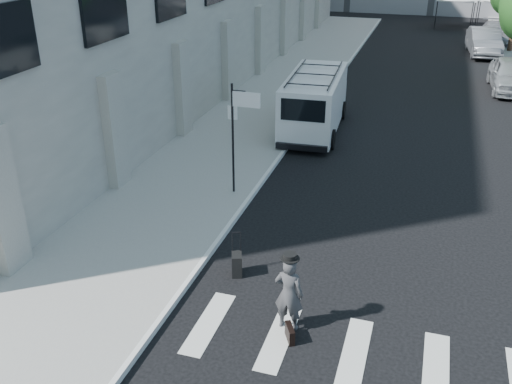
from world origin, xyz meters
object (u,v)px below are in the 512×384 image
Objects in this scene: parked_car_a at (511,75)px; briefcase at (290,333)px; businessman at (289,294)px; parked_car_b at (484,42)px; suitcase at (237,264)px; cargo_van at (315,101)px; parked_car_c at (495,33)px.

briefcase is at bearing -107.39° from parked_car_a.
businessman is 3.95× the size of briefcase.
parked_car_b is at bearing 93.77° from parked_car_a.
suitcase is (-1.72, 1.59, -0.57)m from businessman.
briefcase is at bearing -83.28° from cargo_van.
parked_car_b is at bearing 53.15° from briefcase.
briefcase is 0.09× the size of parked_car_c.
parked_car_c is (6.11, 34.56, -0.14)m from businessman.
parked_car_a reaches higher than suitcase.
parked_car_a is 8.80m from parked_car_b.
businessman is at bearing -98.11° from parked_car_c.
businessman is 0.34× the size of parked_car_c.
cargo_van is at bearing -109.01° from parked_car_c.
briefcase is at bearing -66.95° from suitcase.
suitcase is 0.22× the size of parked_car_b.
briefcase is 13.45m from cargo_van.
parked_car_b is 1.01× the size of parked_car_c.
suitcase reaches higher than briefcase.
suitcase is 0.23× the size of parked_car_a.
parked_car_c is at bearing 65.73° from cargo_van.
businessman reaches higher than parked_car_c.
businessman is 0.34× the size of parked_car_b.
parked_car_a is (8.31, 8.90, -0.39)m from cargo_van.
businessman is at bearing -107.99° from parked_car_a.
parked_car_a is (7.83, 20.12, 0.53)m from suitcase.
cargo_van is 1.32× the size of parked_car_a.
parked_car_b is at bearing 63.95° from cargo_van.
parked_car_a is at bearing 43.60° from cargo_van.
parked_car_c is (8.31, 21.74, -0.48)m from cargo_van.
businessman is at bearing -83.59° from cargo_van.
suitcase is (-1.86, 1.99, 0.13)m from briefcase.
parked_car_a is at bearing -88.85° from parked_car_b.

